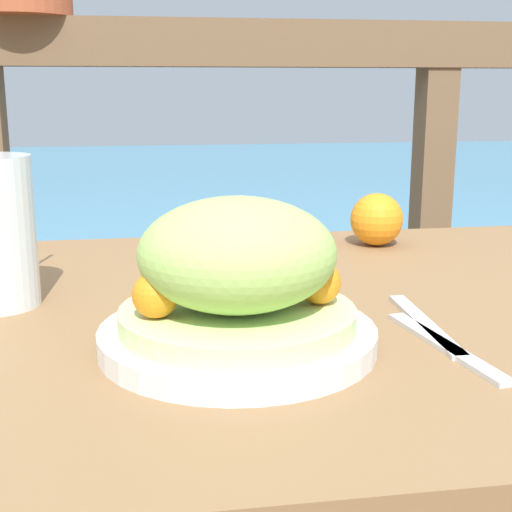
{
  "coord_description": "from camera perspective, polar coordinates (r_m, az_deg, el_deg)",
  "views": [
    {
      "loc": [
        -0.16,
        -0.72,
        1.0
      ],
      "look_at": [
        -0.05,
        -0.02,
        0.83
      ],
      "focal_mm": 50.0,
      "sensor_mm": 36.0,
      "label": 1
    }
  ],
  "objects": [
    {
      "name": "railing_fence",
      "position": [
        1.47,
        -2.73,
        5.6
      ],
      "size": [
        2.8,
        0.08,
        1.13
      ],
      "color": "brown",
      "rests_on": "ground_plane"
    },
    {
      "name": "sea_backdrop",
      "position": [
        4.02,
        -6.61,
        2.81
      ],
      "size": [
        12.0,
        4.0,
        0.52
      ],
      "color": "teal",
      "rests_on": "ground_plane"
    },
    {
      "name": "salad_plate",
      "position": [
        0.63,
        -1.5,
        -2.32
      ],
      "size": [
        0.25,
        0.25,
        0.14
      ],
      "color": "silver",
      "rests_on": "patio_table"
    },
    {
      "name": "knife",
      "position": [
        0.66,
        14.84,
        -6.96
      ],
      "size": [
        0.04,
        0.18,
        0.0
      ],
      "color": "silver",
      "rests_on": "patio_table"
    },
    {
      "name": "patio_table",
      "position": [
        0.81,
        3.2,
        -11.12
      ],
      "size": [
        1.18,
        0.74,
        0.77
      ],
      "color": "olive",
      "rests_on": "ground_plane"
    },
    {
      "name": "orange_near_basket",
      "position": [
        1.06,
        9.63,
        2.9
      ],
      "size": [
        0.08,
        0.08,
        0.08
      ],
      "color": "orange",
      "rests_on": "patio_table"
    },
    {
      "name": "fork",
      "position": [
        0.72,
        13.34,
        -5.32
      ],
      "size": [
        0.02,
        0.18,
        0.0
      ],
      "color": "silver",
      "rests_on": "patio_table"
    }
  ]
}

